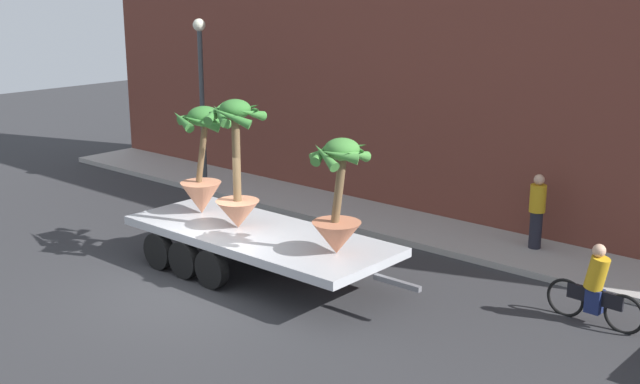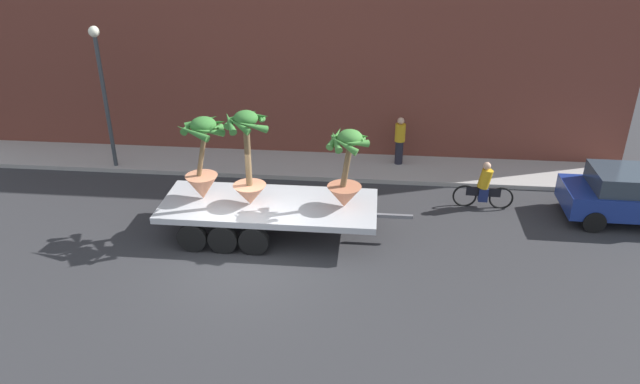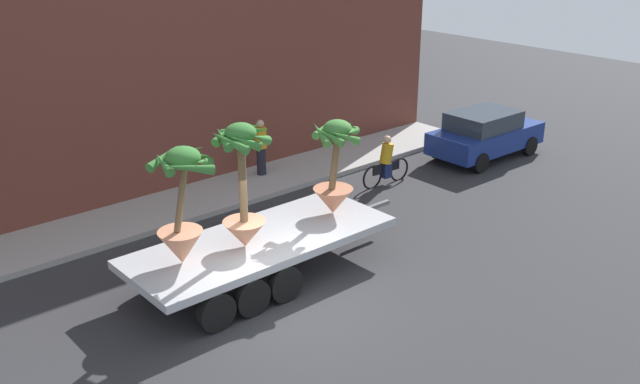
% 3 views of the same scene
% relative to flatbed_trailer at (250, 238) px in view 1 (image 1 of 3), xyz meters
% --- Properties ---
extents(ground_plane, '(60.00, 60.00, 0.00)m').
position_rel_flatbed_trailer_xyz_m(ground_plane, '(-0.13, -1.41, -0.77)').
color(ground_plane, '#2D2D30').
extents(sidewalk, '(24.00, 2.20, 0.15)m').
position_rel_flatbed_trailer_xyz_m(sidewalk, '(-0.13, 4.69, -0.69)').
color(sidewalk, '#A39E99').
rests_on(sidewalk, ground).
extents(building_facade, '(24.00, 1.20, 9.13)m').
position_rel_flatbed_trailer_xyz_m(building_facade, '(-0.13, 6.39, 3.80)').
color(building_facade, brown).
rests_on(building_facade, ground).
extents(flatbed_trailer, '(7.02, 2.44, 0.98)m').
position_rel_flatbed_trailer_xyz_m(flatbed_trailer, '(0.00, 0.00, 0.00)').
color(flatbed_trailer, '#B7BABF').
rests_on(flatbed_trailer, ground).
extents(potted_palm_rear, '(1.33, 1.36, 2.71)m').
position_rel_flatbed_trailer_xyz_m(potted_palm_rear, '(-0.24, -0.11, 1.48)').
color(potted_palm_rear, tan).
rests_on(potted_palm_rear, flatbed_trailer).
extents(potted_palm_middle, '(1.33, 1.43, 2.42)m').
position_rel_flatbed_trailer_xyz_m(potted_palm_middle, '(-1.56, 0.10, 1.34)').
color(potted_palm_middle, tan).
rests_on(potted_palm_middle, flatbed_trailer).
extents(potted_palm_front, '(1.20, 1.15, 2.24)m').
position_rel_flatbed_trailer_xyz_m(potted_palm_front, '(2.39, -0.01, 1.23)').
color(potted_palm_front, '#C17251').
rests_on(potted_palm_front, flatbed_trailer).
extents(cyclist, '(1.84, 0.36, 1.54)m').
position_rel_flatbed_trailer_xyz_m(cyclist, '(6.52, 2.24, -0.10)').
color(cyclist, black).
rests_on(cyclist, ground).
extents(pedestrian_near_gate, '(0.36, 0.36, 1.71)m').
position_rel_flatbed_trailer_xyz_m(pedestrian_near_gate, '(3.99, 5.04, 0.27)').
color(pedestrian_near_gate, black).
rests_on(pedestrian_near_gate, sidewalk).
extents(street_lamp, '(0.36, 0.36, 4.83)m').
position_rel_flatbed_trailer_xyz_m(street_lamp, '(-5.93, 3.89, 2.46)').
color(street_lamp, '#383D42').
rests_on(street_lamp, sidewalk).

